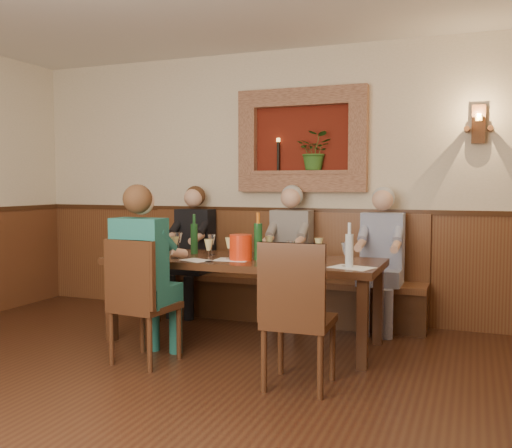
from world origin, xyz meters
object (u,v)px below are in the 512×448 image
at_px(wine_bottle_green_a, 258,240).
at_px(person_bench_right, 381,272).
at_px(person_bench_left, 192,261).
at_px(chair_near_left, 144,327).
at_px(dining_table, 243,267).
at_px(person_bench_mid, 289,266).
at_px(chair_near_right, 298,345).
at_px(water_bottle, 349,249).
at_px(person_chair_front, 146,289).
at_px(wine_bottle_green_b, 194,238).
at_px(spittoon_bucket, 241,247).
at_px(bench, 278,288).

bearing_deg(wine_bottle_green_a, person_bench_right, 44.46).
xyz_separation_m(person_bench_left, person_bench_right, (2.01, 0.00, -0.00)).
bearing_deg(wine_bottle_green_a, chair_near_left, -131.36).
bearing_deg(dining_table, person_bench_mid, 79.79).
distance_m(chair_near_right, wine_bottle_green_a, 1.22).
bearing_deg(person_bench_mid, water_bottle, -51.77).
height_order(person_bench_left, person_chair_front, person_chair_front).
bearing_deg(person_chair_front, wine_bottle_green_b, 92.88).
xyz_separation_m(chair_near_left, water_bottle, (1.49, 0.60, 0.60)).
xyz_separation_m(person_bench_right, spittoon_bucket, (-1.04, -0.96, 0.29)).
relative_size(person_bench_mid, water_bottle, 3.97).
height_order(chair_near_right, spittoon_bucket, chair_near_right).
relative_size(bench, chair_near_left, 3.05).
bearing_deg(water_bottle, person_chair_front, -159.30).
bearing_deg(bench, person_bench_left, -173.72).
bearing_deg(person_bench_left, chair_near_left, -75.13).
relative_size(bench, water_bottle, 8.56).
bearing_deg(chair_near_right, dining_table, 129.17).
xyz_separation_m(chair_near_right, person_bench_mid, (-0.63, 1.74, 0.28)).
relative_size(person_bench_left, person_bench_right, 1.00).
height_order(bench, wine_bottle_green_a, wine_bottle_green_a).
bearing_deg(person_bench_right, chair_near_right, -99.41).
bearing_deg(bench, chair_near_right, -67.11).
distance_m(bench, spittoon_bucket, 1.19).
height_order(chair_near_right, wine_bottle_green_b, wine_bottle_green_b).
bearing_deg(dining_table, person_bench_left, 138.49).
xyz_separation_m(bench, person_chair_front, (-0.51, -1.72, 0.25)).
bearing_deg(person_chair_front, chair_near_left, -94.11).
bearing_deg(chair_near_left, spittoon_bucket, 58.62).
distance_m(dining_table, spittoon_bucket, 0.22).
bearing_deg(person_bench_left, bench, 6.28).
relative_size(person_chair_front, spittoon_bucket, 6.41).
xyz_separation_m(person_bench_mid, spittoon_bucket, (-0.12, -0.96, 0.29)).
xyz_separation_m(spittoon_bucket, water_bottle, (0.95, -0.09, 0.03)).
xyz_separation_m(spittoon_bucket, wine_bottle_green_b, (-0.58, 0.27, 0.04)).
height_order(person_chair_front, water_bottle, person_chair_front).
height_order(chair_near_left, chair_near_right, chair_near_right).
bearing_deg(bench, water_bottle, -49.74).
bearing_deg(wine_bottle_green_a, bench, 99.06).
distance_m(dining_table, water_bottle, 1.03).
bearing_deg(person_bench_left, wine_bottle_green_a, -38.84).
height_order(wine_bottle_green_b, water_bottle, wine_bottle_green_b).
height_order(dining_table, water_bottle, water_bottle).
bearing_deg(person_bench_mid, person_bench_left, 179.98).
distance_m(chair_near_left, water_bottle, 1.72).
height_order(dining_table, person_bench_mid, person_bench_mid).
bearing_deg(water_bottle, chair_near_left, -158.23).
bearing_deg(spittoon_bucket, person_bench_right, 42.86).
distance_m(bench, chair_near_right, 2.00).
relative_size(bench, spittoon_bucket, 13.75).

